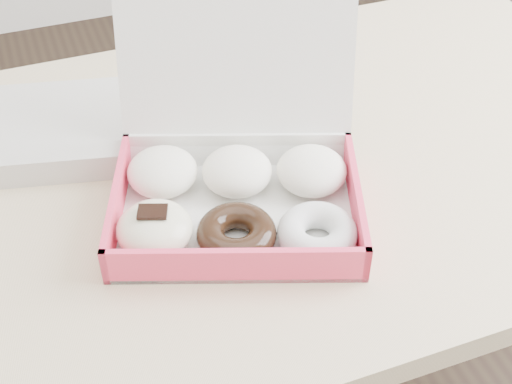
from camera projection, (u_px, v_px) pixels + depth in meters
name	position (u px, v px, depth m)	size (l,w,h in m)	color
table	(301.00, 188.00, 1.15)	(1.20, 0.80, 0.75)	tan
donut_box	(234.00, 186.00, 0.97)	(0.42, 0.40, 0.24)	white
newspapers	(38.00, 131.00, 1.10)	(0.27, 0.21, 0.04)	silver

